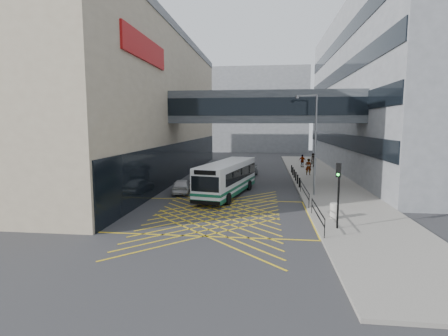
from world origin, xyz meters
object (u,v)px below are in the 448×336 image
(litter_bin, at_px, (334,211))
(pedestrian_b, at_px, (313,160))
(car_silver, at_px, (249,167))
(traffic_light, at_px, (338,186))
(pedestrian_a, at_px, (308,167))
(pedestrian_c, at_px, (302,161))
(bus, at_px, (228,177))
(car_white, at_px, (182,186))
(street_lamp, at_px, (313,138))
(car_dark, at_px, (209,177))

(litter_bin, height_order, pedestrian_b, pedestrian_b)
(car_silver, bearing_deg, litter_bin, 101.74)
(traffic_light, distance_m, pedestrian_b, 28.70)
(car_silver, height_order, pedestrian_b, pedestrian_b)
(pedestrian_a, distance_m, pedestrian_c, 7.43)
(litter_bin, relative_size, pedestrian_a, 0.49)
(bus, relative_size, car_white, 2.58)
(car_white, relative_size, litter_bin, 4.30)
(litter_bin, relative_size, pedestrian_b, 0.50)
(traffic_light, bearing_deg, street_lamp, 114.39)
(car_white, distance_m, pedestrian_a, 16.44)
(street_lamp, xyz_separation_m, pedestrian_b, (2.59, 19.01, -3.68))
(car_silver, relative_size, traffic_light, 1.30)
(pedestrian_a, bearing_deg, car_white, 48.13)
(pedestrian_c, bearing_deg, litter_bin, 113.48)
(car_dark, bearing_deg, car_silver, -97.79)
(car_white, xyz_separation_m, car_dark, (1.65, 4.59, 0.12))
(pedestrian_a, distance_m, pedestrian_b, 7.81)
(street_lamp, bearing_deg, litter_bin, -62.78)
(pedestrian_c, bearing_deg, pedestrian_b, -146.08)
(car_white, height_order, traffic_light, traffic_light)
(pedestrian_a, bearing_deg, car_dark, 37.73)
(car_white, bearing_deg, traffic_light, 131.29)
(car_dark, bearing_deg, pedestrian_a, -132.34)
(litter_bin, bearing_deg, car_white, 146.94)
(street_lamp, bearing_deg, car_white, -156.74)
(bus, distance_m, pedestrian_c, 20.75)
(pedestrian_a, bearing_deg, litter_bin, 93.05)
(car_silver, height_order, street_lamp, street_lamp)
(bus, relative_size, car_dark, 2.12)
(bus, xyz_separation_m, traffic_light, (7.08, -9.22, 1.04))
(bus, height_order, traffic_light, traffic_light)
(street_lamp, distance_m, pedestrian_b, 19.54)
(bus, height_order, car_silver, bus)
(car_silver, xyz_separation_m, traffic_light, (5.93, -22.63, 1.80))
(car_silver, bearing_deg, bus, 79.89)
(bus, height_order, pedestrian_b, bus)
(traffic_light, xyz_separation_m, pedestrian_b, (2.44, 28.56, -1.45))
(car_dark, bearing_deg, car_white, 85.05)
(car_white, relative_size, street_lamp, 0.49)
(bus, relative_size, pedestrian_a, 5.44)
(litter_bin, distance_m, pedestrian_a, 18.66)
(car_dark, relative_size, litter_bin, 5.23)
(litter_bin, distance_m, pedestrian_b, 26.39)
(litter_bin, height_order, pedestrian_a, pedestrian_a)
(pedestrian_b, bearing_deg, pedestrian_a, -112.70)
(car_dark, xyz_separation_m, pedestrian_a, (10.32, 6.65, 0.35))
(car_white, relative_size, traffic_light, 1.09)
(pedestrian_c, bearing_deg, traffic_light, 113.04)
(car_silver, height_order, litter_bin, car_silver)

